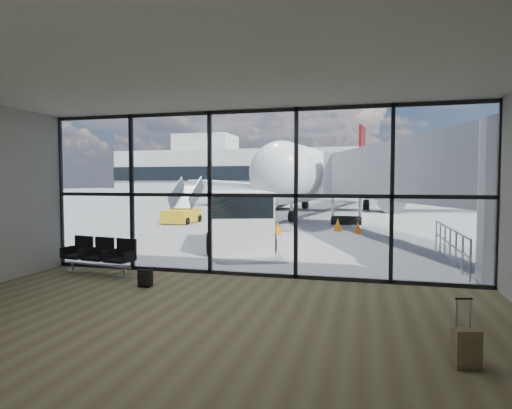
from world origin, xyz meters
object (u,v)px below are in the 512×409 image
at_px(suitcase, 467,348).
at_px(belt_loader, 230,206).
at_px(airliner, 337,177).
at_px(service_van, 239,218).
at_px(mobile_stairs, 182,214).
at_px(seating_row, 101,254).
at_px(backpack, 145,278).

relative_size(suitcase, belt_loader, 0.25).
bearing_deg(belt_loader, airliner, 60.04).
height_order(service_van, mobile_stairs, mobile_stairs).
xyz_separation_m(seating_row, airliner, (4.56, 31.26, 2.47)).
height_order(suitcase, service_van, service_van).
bearing_deg(mobile_stairs, airliner, 62.90).
xyz_separation_m(suitcase, belt_loader, (-12.54, 28.57, 0.26)).
bearing_deg(belt_loader, backpack, -55.31).
relative_size(service_van, belt_loader, 1.47).
relative_size(backpack, service_van, 0.09).
relative_size(backpack, airliner, 0.01).
distance_m(belt_loader, mobile_stairs, 10.01).
distance_m(backpack, service_van, 6.81).
distance_m(airliner, mobile_stairs, 19.05).
distance_m(suitcase, service_van, 11.57).
height_order(seating_row, service_van, service_van).
relative_size(service_van, mobile_stairs, 1.67).
bearing_deg(seating_row, service_van, 75.80).
xyz_separation_m(airliner, service_van, (-2.19, -25.66, -1.90)).
bearing_deg(mobile_stairs, belt_loader, 90.01).
bearing_deg(service_van, seating_row, -132.73).
height_order(backpack, belt_loader, belt_loader).
xyz_separation_m(seating_row, belt_loader, (-4.02, 24.42, -0.01)).
bearing_deg(backpack, airliner, 86.45).
relative_size(backpack, suitcase, 0.50).
bearing_deg(backpack, belt_loader, 104.22).
distance_m(backpack, belt_loader, 26.25).
xyz_separation_m(seating_row, backpack, (1.99, -1.13, -0.33)).
bearing_deg(airliner, suitcase, -76.09).
height_order(seating_row, mobile_stairs, mobile_stairs).
bearing_deg(service_van, suitcase, -77.57).
xyz_separation_m(suitcase, mobile_stairs, (-12.50, 18.56, 0.27)).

